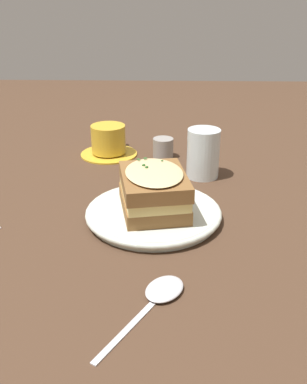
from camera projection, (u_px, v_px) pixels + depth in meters
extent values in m
plane|color=#473021|center=(161.00, 220.00, 0.76)|extent=(2.40, 2.40, 0.00)
cylinder|color=silver|center=(154.00, 214.00, 0.76)|extent=(0.22, 0.22, 0.02)
torus|color=silver|center=(154.00, 212.00, 0.76)|extent=(0.23, 0.23, 0.01)
cube|color=brown|center=(154.00, 203.00, 0.75)|extent=(0.15, 0.13, 0.02)
cube|color=#EAD17A|center=(154.00, 191.00, 0.75)|extent=(0.16, 0.12, 0.02)
cube|color=brown|center=(154.00, 180.00, 0.73)|extent=(0.15, 0.13, 0.02)
ellipsoid|color=beige|center=(154.00, 172.00, 0.73)|extent=(0.14, 0.12, 0.01)
cube|color=#2D6028|center=(145.00, 158.00, 0.77)|extent=(0.01, 0.01, 0.00)
cube|color=#2D6028|center=(160.00, 160.00, 0.76)|extent=(0.00, 0.00, 0.00)
cube|color=#2D6028|center=(147.00, 167.00, 0.73)|extent=(0.01, 0.01, 0.00)
cube|color=#2D6028|center=(144.00, 165.00, 0.74)|extent=(0.01, 0.01, 0.00)
cube|color=#2D6028|center=(138.00, 159.00, 0.76)|extent=(0.01, 0.01, 0.00)
cylinder|color=gold|center=(109.00, 153.00, 1.05)|extent=(0.13, 0.13, 0.01)
cylinder|color=gold|center=(108.00, 139.00, 1.04)|extent=(0.08, 0.08, 0.06)
cylinder|color=#381E0F|center=(108.00, 129.00, 1.03)|extent=(0.06, 0.06, 0.00)
torus|color=gold|center=(117.00, 132.00, 1.08)|extent=(0.05, 0.02, 0.05)
cylinder|color=silver|center=(203.00, 153.00, 0.91)|extent=(0.07, 0.07, 0.10)
cube|color=silver|center=(125.00, 331.00, 0.52)|extent=(0.11, 0.07, 0.00)
ellipsoid|color=silver|center=(164.00, 289.00, 0.58)|extent=(0.08, 0.07, 0.01)
cylinder|color=gray|center=(163.00, 148.00, 1.03)|extent=(0.05, 0.05, 0.04)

